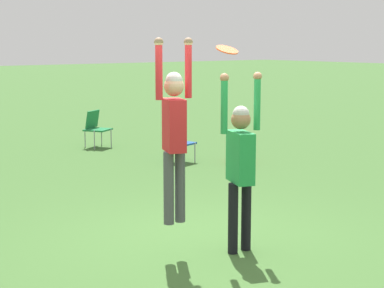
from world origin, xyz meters
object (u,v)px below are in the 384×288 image
object	(u,v)px
person_jumping	(174,126)
camping_chair_0	(179,139)
camping_chair_4	(96,126)
person_defending	(240,158)
cooler_box	(239,154)
frisbee	(227,50)

from	to	relation	value
person_jumping	camping_chair_0	world-z (taller)	person_jumping
camping_chair_0	camping_chair_4	distance (m)	2.81
person_jumping	person_defending	distance (m)	0.91
camping_chair_4	person_jumping	bearing A→B (deg)	35.50
camping_chair_4	cooler_box	size ratio (longest dim) A/B	2.22
camping_chair_4	cooler_box	distance (m)	3.90
person_jumping	camping_chair_4	xyz separation A→B (m)	(3.30, 7.65, -1.04)
person_defending	frisbee	distance (m)	1.30
camping_chair_0	camping_chair_4	bearing A→B (deg)	-96.86
person_defending	camping_chair_4	bearing A→B (deg)	-176.11
camping_chair_4	camping_chair_0	bearing A→B (deg)	67.62
camping_chair_0	frisbee	bearing A→B (deg)	42.56
person_jumping	person_defending	xyz separation A→B (m)	(0.75, -0.30, -0.41)
person_jumping	camping_chair_0	xyz separation A→B (m)	(3.73, 4.88, -1.08)
person_defending	camping_chair_4	world-z (taller)	person_defending
person_jumping	camping_chair_0	distance (m)	6.23
cooler_box	camping_chair_4	bearing A→B (deg)	110.38
person_defending	cooler_box	distance (m)	5.89
person_defending	camping_chair_0	xyz separation A→B (m)	(2.98, 5.18, -0.67)
cooler_box	frisbee	bearing A→B (deg)	-133.72
frisbee	camping_chair_4	size ratio (longest dim) A/B	0.30
person_jumping	frisbee	xyz separation A→B (m)	(0.50, -0.33, 0.87)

